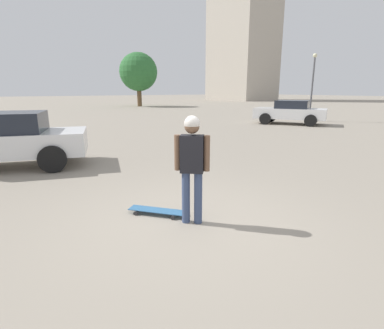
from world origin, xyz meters
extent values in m
plane|color=gray|center=(0.00, 0.00, 0.00)|extent=(220.00, 220.00, 0.00)
cylinder|color=#38476B|center=(0.07, -0.07, 0.43)|extent=(0.13, 0.13, 0.85)
cylinder|color=#38476B|center=(-0.07, 0.07, 0.43)|extent=(0.13, 0.13, 0.85)
cube|color=black|center=(0.00, 0.00, 1.15)|extent=(0.40, 0.39, 0.59)
cylinder|color=brown|center=(0.17, -0.15, 1.16)|extent=(0.10, 0.10, 0.56)
cylinder|color=brown|center=(-0.17, 0.15, 1.16)|extent=(0.10, 0.10, 0.56)
sphere|color=brown|center=(0.00, 0.00, 1.58)|extent=(0.23, 0.23, 0.23)
sphere|color=silver|center=(0.00, 0.00, 1.62)|extent=(0.24, 0.24, 0.24)
cube|color=#336693|center=(0.33, -0.60, 0.08)|extent=(0.83, 0.91, 0.01)
cylinder|color=#262628|center=(0.65, -0.77, 0.04)|extent=(0.07, 0.08, 0.07)
cylinder|color=#262628|center=(0.45, -0.95, 0.04)|extent=(0.07, 0.08, 0.07)
cylinder|color=#262628|center=(0.21, -0.26, 0.04)|extent=(0.07, 0.08, 0.07)
cylinder|color=#262628|center=(0.01, -0.43, 0.04)|extent=(0.07, 0.08, 0.07)
cube|color=silver|center=(2.30, -5.81, 0.67)|extent=(4.59, 2.98, 0.63)
cube|color=#1E232D|center=(2.20, -5.78, 1.26)|extent=(2.31, 2.10, 0.54)
cylinder|color=black|center=(1.32, -4.57, 0.36)|extent=(0.74, 0.41, 0.72)
cylinder|color=black|center=(0.78, -6.26, 0.36)|extent=(0.74, 0.41, 0.72)
cube|color=silver|center=(-13.18, -8.60, 0.67)|extent=(3.76, 4.61, 0.63)
cube|color=#1E232D|center=(-13.23, -8.51, 1.23)|extent=(2.40, 2.50, 0.49)
cylinder|color=black|center=(-11.71, -9.27, 0.35)|extent=(0.53, 0.71, 0.70)
cylinder|color=black|center=(-13.29, -10.21, 0.35)|extent=(0.53, 0.71, 0.70)
cylinder|color=black|center=(-13.07, -6.99, 0.35)|extent=(0.53, 0.71, 0.70)
cylinder|color=black|center=(-14.65, -7.93, 0.35)|extent=(0.53, 0.71, 0.70)
cube|color=#B2A899|center=(-41.81, -44.09, 15.68)|extent=(8.90, 12.79, 31.36)
cylinder|color=brown|center=(-14.01, -33.16, 1.32)|extent=(0.57, 0.57, 2.65)
sphere|color=#2D6B33|center=(-14.01, -33.16, 4.33)|extent=(4.81, 4.81, 4.81)
cylinder|color=#59595E|center=(-15.91, -9.08, 2.10)|extent=(0.12, 0.12, 4.19)
sphere|color=beige|center=(-15.91, -9.08, 4.31)|extent=(0.28, 0.28, 0.28)
camera|label=1|loc=(2.53, 3.76, 2.11)|focal=28.00mm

